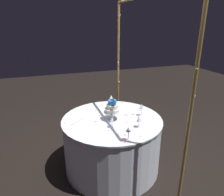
# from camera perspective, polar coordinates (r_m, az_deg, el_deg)

# --- Properties ---
(ground_plane) EXTENTS (12.00, 12.00, 0.00)m
(ground_plane) POSITION_cam_1_polar(r_m,az_deg,el_deg) (3.18, 0.00, -17.95)
(ground_plane) COLOR black
(decorative_arch) EXTENTS (1.93, 0.06, 2.26)m
(decorative_arch) POSITION_cam_1_polar(r_m,az_deg,el_deg) (2.73, 8.87, 9.20)
(decorative_arch) COLOR olive
(decorative_arch) RESTS_ON ground
(main_table) EXTENTS (1.33, 1.33, 0.75)m
(main_table) POSITION_cam_1_polar(r_m,az_deg,el_deg) (2.96, 0.00, -12.22)
(main_table) COLOR silver
(main_table) RESTS_ON ground
(tiered_cake) EXTENTS (0.22, 0.22, 0.27)m
(tiered_cake) POSITION_cam_1_polar(r_m,az_deg,el_deg) (2.71, 0.10, -2.80)
(tiered_cake) COLOR silver
(tiered_cake) RESTS_ON main_table
(wine_glass_0) EXTENTS (0.06, 0.06, 0.16)m
(wine_glass_0) POSITION_cam_1_polar(r_m,az_deg,el_deg) (2.26, 4.52, -8.71)
(wine_glass_0) COLOR silver
(wine_glass_0) RESTS_ON main_table
(wine_glass_1) EXTENTS (0.06, 0.06, 0.17)m
(wine_glass_1) POSITION_cam_1_polar(r_m,az_deg,el_deg) (3.18, -0.25, 0.08)
(wine_glass_1) COLOR silver
(wine_glass_1) RESTS_ON main_table
(wine_glass_2) EXTENTS (0.06, 0.06, 0.14)m
(wine_glass_2) POSITION_cam_1_polar(r_m,az_deg,el_deg) (2.52, -0.00, -5.94)
(wine_glass_2) COLOR silver
(wine_glass_2) RESTS_ON main_table
(wine_glass_3) EXTENTS (0.07, 0.07, 0.14)m
(wine_glass_3) POSITION_cam_1_polar(r_m,az_deg,el_deg) (2.55, 7.40, -5.77)
(wine_glass_3) COLOR silver
(wine_glass_3) RESTS_ON main_table
(wine_glass_4) EXTENTS (0.06, 0.06, 0.17)m
(wine_glass_4) POSITION_cam_1_polar(r_m,az_deg,el_deg) (2.86, 8.09, -2.43)
(wine_glass_4) COLOR silver
(wine_glass_4) RESTS_ON main_table
(cake_knife) EXTENTS (0.18, 0.26, 0.01)m
(cake_knife) POSITION_cam_1_polar(r_m,az_deg,el_deg) (2.76, -8.46, -6.01)
(cake_knife) COLOR silver
(cake_knife) RESTS_ON main_table
(rose_petal_0) EXTENTS (0.03, 0.04, 0.00)m
(rose_petal_0) POSITION_cam_1_polar(r_m,az_deg,el_deg) (2.27, 3.53, -12.02)
(rose_petal_0) COLOR #EA6B84
(rose_petal_0) RESTS_ON main_table
(rose_petal_1) EXTENTS (0.03, 0.04, 0.00)m
(rose_petal_1) POSITION_cam_1_polar(r_m,az_deg,el_deg) (2.74, -12.66, -6.63)
(rose_petal_1) COLOR #EA6B84
(rose_petal_1) RESTS_ON main_table
(rose_petal_2) EXTENTS (0.02, 0.03, 0.00)m
(rose_petal_2) POSITION_cam_1_polar(r_m,az_deg,el_deg) (3.06, 7.64, -3.35)
(rose_petal_2) COLOR #EA6B84
(rose_petal_2) RESTS_ON main_table
(rose_petal_3) EXTENTS (0.04, 0.04, 0.00)m
(rose_petal_3) POSITION_cam_1_polar(r_m,az_deg,el_deg) (2.93, 5.84, -4.39)
(rose_petal_3) COLOR #EA6B84
(rose_petal_3) RESTS_ON main_table
(rose_petal_4) EXTENTS (0.04, 0.04, 0.00)m
(rose_petal_4) POSITION_cam_1_polar(r_m,az_deg,el_deg) (3.33, 2.76, -1.23)
(rose_petal_4) COLOR #EA6B84
(rose_petal_4) RESTS_ON main_table
(rose_petal_5) EXTENTS (0.03, 0.04, 0.00)m
(rose_petal_5) POSITION_cam_1_polar(r_m,az_deg,el_deg) (3.03, -4.44, -3.47)
(rose_petal_5) COLOR #EA6B84
(rose_petal_5) RESTS_ON main_table
(rose_petal_6) EXTENTS (0.04, 0.04, 0.00)m
(rose_petal_6) POSITION_cam_1_polar(r_m,az_deg,el_deg) (2.91, 6.04, -4.53)
(rose_petal_6) COLOR #EA6B84
(rose_petal_6) RESTS_ON main_table
(rose_petal_7) EXTENTS (0.04, 0.03, 0.00)m
(rose_petal_7) POSITION_cam_1_polar(r_m,az_deg,el_deg) (2.88, -3.40, -4.75)
(rose_petal_7) COLOR #EA6B84
(rose_petal_7) RESTS_ON main_table
(rose_petal_8) EXTENTS (0.04, 0.03, 0.00)m
(rose_petal_8) POSITION_cam_1_polar(r_m,az_deg,el_deg) (2.50, -0.91, -8.82)
(rose_petal_8) COLOR #EA6B84
(rose_petal_8) RESTS_ON main_table
(rose_petal_9) EXTENTS (0.03, 0.02, 0.00)m
(rose_petal_9) POSITION_cam_1_polar(r_m,az_deg,el_deg) (2.29, 2.76, -11.73)
(rose_petal_9) COLOR #EA6B84
(rose_petal_9) RESTS_ON main_table
(rose_petal_10) EXTENTS (0.03, 0.04, 0.00)m
(rose_petal_10) POSITION_cam_1_polar(r_m,az_deg,el_deg) (2.91, 5.45, -4.53)
(rose_petal_10) COLOR #EA6B84
(rose_petal_10) RESTS_ON main_table
(rose_petal_11) EXTENTS (0.04, 0.04, 0.00)m
(rose_petal_11) POSITION_cam_1_polar(r_m,az_deg,el_deg) (2.88, 4.18, -4.74)
(rose_petal_11) COLOR #EA6B84
(rose_petal_11) RESTS_ON main_table
(rose_petal_12) EXTENTS (0.04, 0.03, 0.00)m
(rose_petal_12) POSITION_cam_1_polar(r_m,az_deg,el_deg) (2.71, -4.47, -6.40)
(rose_petal_12) COLOR #EA6B84
(rose_petal_12) RESTS_ON main_table
(rose_petal_13) EXTENTS (0.03, 0.03, 0.00)m
(rose_petal_13) POSITION_cam_1_polar(r_m,az_deg,el_deg) (2.69, 4.15, -6.61)
(rose_petal_13) COLOR #EA6B84
(rose_petal_13) RESTS_ON main_table
(rose_petal_14) EXTENTS (0.03, 0.04, 0.00)m
(rose_petal_14) POSITION_cam_1_polar(r_m,az_deg,el_deg) (2.86, 7.29, -5.06)
(rose_petal_14) COLOR #EA6B84
(rose_petal_14) RESTS_ON main_table
(rose_petal_15) EXTENTS (0.04, 0.04, 0.00)m
(rose_petal_15) POSITION_cam_1_polar(r_m,az_deg,el_deg) (2.41, 3.64, -9.96)
(rose_petal_15) COLOR #EA6B84
(rose_petal_15) RESTS_ON main_table
(rose_petal_16) EXTENTS (0.03, 0.02, 0.00)m
(rose_petal_16) POSITION_cam_1_polar(r_m,az_deg,el_deg) (2.40, 7.65, -10.30)
(rose_petal_16) COLOR #EA6B84
(rose_petal_16) RESTS_ON main_table
(rose_petal_17) EXTENTS (0.03, 0.03, 0.00)m
(rose_petal_17) POSITION_cam_1_polar(r_m,az_deg,el_deg) (2.87, 3.78, -4.82)
(rose_petal_17) COLOR #EA6B84
(rose_petal_17) RESTS_ON main_table
(rose_petal_18) EXTENTS (0.04, 0.03, 0.00)m
(rose_petal_18) POSITION_cam_1_polar(r_m,az_deg,el_deg) (2.91, 3.46, -4.45)
(rose_petal_18) COLOR #EA6B84
(rose_petal_18) RESTS_ON main_table
(rose_petal_19) EXTENTS (0.04, 0.03, 0.00)m
(rose_petal_19) POSITION_cam_1_polar(r_m,az_deg,el_deg) (2.93, -1.00, -4.27)
(rose_petal_19) COLOR #EA6B84
(rose_petal_19) RESTS_ON main_table
(rose_petal_20) EXTENTS (0.04, 0.03, 0.00)m
(rose_petal_20) POSITION_cam_1_polar(r_m,az_deg,el_deg) (3.06, 0.45, -3.16)
(rose_petal_20) COLOR #EA6B84
(rose_petal_20) RESTS_ON main_table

